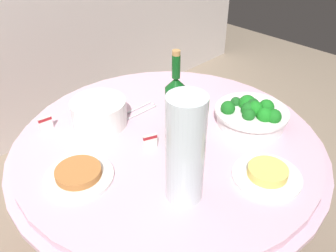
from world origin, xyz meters
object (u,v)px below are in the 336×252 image
at_px(serving_tongs, 140,110).
at_px(label_placard_mid, 149,140).
at_px(food_plate_noodles, 267,174).
at_px(broccoli_bowl, 252,114).
at_px(food_plate_peanuts, 79,175).
at_px(plate_stack, 99,113).
at_px(wine_bottle, 176,106).
at_px(decorative_fruit_vase, 185,155).
at_px(label_placard_front, 46,123).

xyz_separation_m(serving_tongs, label_placard_mid, (-0.13, -0.21, 0.03)).
relative_size(food_plate_noodles, label_placard_mid, 4.00).
xyz_separation_m(broccoli_bowl, food_plate_peanuts, (-0.64, 0.21, -0.03)).
height_order(serving_tongs, food_plate_noodles, food_plate_noodles).
relative_size(plate_stack, label_placard_mid, 3.82).
relative_size(broccoli_bowl, wine_bottle, 0.83).
bearing_deg(food_plate_peanuts, food_plate_noodles, -44.92).
distance_m(wine_bottle, food_plate_peanuts, 0.40).
bearing_deg(decorative_fruit_vase, wine_bottle, 49.07).
bearing_deg(serving_tongs, wine_bottle, -95.54).
relative_size(wine_bottle, food_plate_peanuts, 1.53).
bearing_deg(wine_bottle, serving_tongs, 84.46).
xyz_separation_m(broccoli_bowl, wine_bottle, (-0.26, 0.15, 0.08)).
bearing_deg(label_placard_mid, wine_bottle, -8.56).
xyz_separation_m(plate_stack, food_plate_peanuts, (-0.23, -0.20, -0.04)).
bearing_deg(plate_stack, broccoli_bowl, -45.24).
distance_m(serving_tongs, food_plate_noodles, 0.59).
bearing_deg(label_placard_front, label_placard_mid, -60.39).
distance_m(decorative_fruit_vase, serving_tongs, 0.52).
distance_m(label_placard_front, label_placard_mid, 0.41).
distance_m(food_plate_peanuts, label_placard_front, 0.32).
height_order(food_plate_noodles, label_placard_mid, label_placard_mid).
bearing_deg(food_plate_peanuts, plate_stack, 41.47).
distance_m(decorative_fruit_vase, label_placard_front, 0.62).
distance_m(food_plate_noodles, label_placard_mid, 0.41).
xyz_separation_m(broccoli_bowl, decorative_fruit_vase, (-0.46, -0.08, 0.11)).
xyz_separation_m(decorative_fruit_vase, label_placard_mid, (0.08, 0.24, -0.12)).
height_order(food_plate_noodles, label_placard_front, label_placard_front).
xyz_separation_m(plate_stack, decorative_fruit_vase, (-0.05, -0.49, 0.10)).
xyz_separation_m(plate_stack, food_plate_noodles, (0.19, -0.62, -0.04)).
bearing_deg(broccoli_bowl, label_placard_front, 137.80).
height_order(decorative_fruit_vase, label_placard_front, decorative_fruit_vase).
bearing_deg(wine_bottle, food_plate_noodles, -83.15).
bearing_deg(plate_stack, wine_bottle, -60.81).
bearing_deg(label_placard_mid, broccoli_bowl, -24.07).
relative_size(plate_stack, serving_tongs, 1.26).
relative_size(food_plate_peanuts, label_placard_mid, 4.00).
bearing_deg(food_plate_peanuts, decorative_fruit_vase, -57.57).
bearing_deg(food_plate_peanuts, broccoli_bowl, -18.04).
xyz_separation_m(plate_stack, label_placard_mid, (0.03, -0.25, -0.02)).
xyz_separation_m(plate_stack, wine_bottle, (0.15, -0.26, 0.08)).
bearing_deg(decorative_fruit_vase, broccoli_bowl, 9.40).
bearing_deg(plate_stack, serving_tongs, -13.19).
bearing_deg(plate_stack, label_placard_mid, -82.03).
bearing_deg(label_placard_front, broccoli_bowl, -42.20).
distance_m(plate_stack, decorative_fruit_vase, 0.50).
distance_m(broccoli_bowl, decorative_fruit_vase, 0.48).
xyz_separation_m(decorative_fruit_vase, serving_tongs, (0.22, 0.45, -0.15)).
height_order(wine_bottle, label_placard_front, wine_bottle).
bearing_deg(wine_bottle, decorative_fruit_vase, -130.93).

